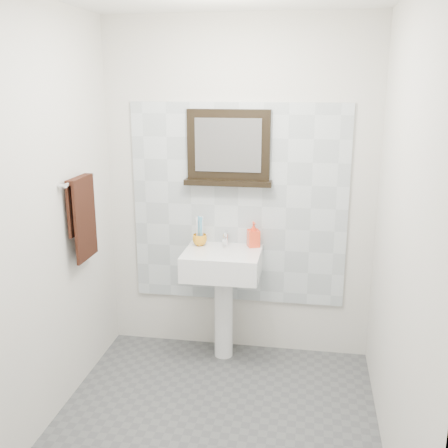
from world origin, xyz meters
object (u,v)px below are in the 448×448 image
at_px(pedestal_sink, 223,275).
at_px(toothbrush_cup, 200,240).
at_px(soap_dispenser, 254,234).
at_px(hand_towel, 82,212).
at_px(framed_mirror, 228,150).

xyz_separation_m(pedestal_sink, toothbrush_cup, (-0.19, 0.10, 0.23)).
distance_m(soap_dispenser, hand_towel, 1.23).
relative_size(pedestal_sink, framed_mirror, 1.50).
height_order(pedestal_sink, framed_mirror, framed_mirror).
height_order(pedestal_sink, hand_towel, hand_towel).
bearing_deg(toothbrush_cup, soap_dispenser, 5.46).
distance_m(soap_dispenser, framed_mirror, 0.65).
height_order(toothbrush_cup, hand_towel, hand_towel).
height_order(toothbrush_cup, soap_dispenser, soap_dispenser).
height_order(soap_dispenser, framed_mirror, framed_mirror).
xyz_separation_m(framed_mirror, hand_towel, (-0.87, -0.61, -0.35)).
relative_size(pedestal_sink, hand_towel, 1.75).
xyz_separation_m(soap_dispenser, framed_mirror, (-0.20, 0.05, 0.61)).
relative_size(framed_mirror, hand_towel, 1.16).
height_order(framed_mirror, hand_towel, framed_mirror).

